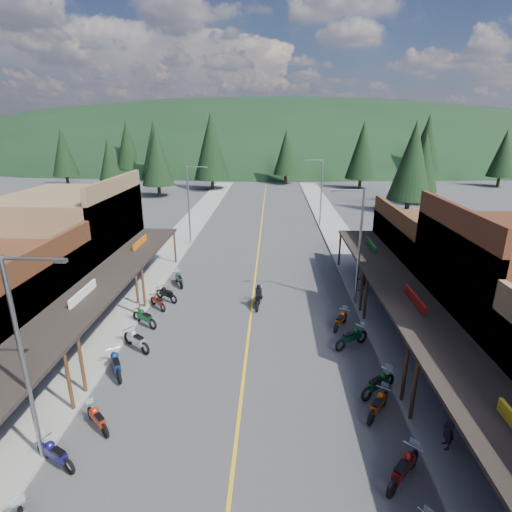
# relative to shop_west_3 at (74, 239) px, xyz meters

# --- Properties ---
(ground) EXTENTS (220.00, 220.00, 0.00)m
(ground) POSITION_rel_shop_west_3_xyz_m (13.78, -11.30, -3.52)
(ground) COLOR #38383A
(ground) RESTS_ON ground
(centerline) EXTENTS (0.15, 90.00, 0.01)m
(centerline) POSITION_rel_shop_west_3_xyz_m (13.78, 8.70, -3.51)
(centerline) COLOR gold
(centerline) RESTS_ON ground
(sidewalk_west) EXTENTS (3.40, 94.00, 0.15)m
(sidewalk_west) POSITION_rel_shop_west_3_xyz_m (5.08, 8.70, -3.44)
(sidewalk_west) COLOR gray
(sidewalk_west) RESTS_ON ground
(sidewalk_east) EXTENTS (3.40, 94.00, 0.15)m
(sidewalk_east) POSITION_rel_shop_west_3_xyz_m (22.48, 8.70, -3.44)
(sidewalk_east) COLOR gray
(sidewalk_east) RESTS_ON ground
(shop_west_3) EXTENTS (10.90, 10.20, 8.20)m
(shop_west_3) POSITION_rel_shop_west_3_xyz_m (0.00, 0.00, 0.00)
(shop_west_3) COLOR brown
(shop_west_3) RESTS_ON ground
(shop_east_3) EXTENTS (10.90, 10.20, 6.20)m
(shop_east_3) POSITION_rel_shop_west_3_xyz_m (27.54, 0.00, -0.99)
(shop_east_3) COLOR #4C2D16
(shop_east_3) RESTS_ON ground
(streetlight_0) EXTENTS (2.16, 0.18, 8.00)m
(streetlight_0) POSITION_rel_shop_west_3_xyz_m (6.83, -17.30, 0.94)
(streetlight_0) COLOR gray
(streetlight_0) RESTS_ON ground
(streetlight_1) EXTENTS (2.16, 0.18, 8.00)m
(streetlight_1) POSITION_rel_shop_west_3_xyz_m (6.83, 10.70, 0.94)
(streetlight_1) COLOR gray
(streetlight_1) RESTS_ON ground
(streetlight_2) EXTENTS (2.16, 0.18, 8.00)m
(streetlight_2) POSITION_rel_shop_west_3_xyz_m (20.74, -3.30, 0.94)
(streetlight_2) COLOR gray
(streetlight_2) RESTS_ON ground
(streetlight_3) EXTENTS (2.16, 0.18, 8.00)m
(streetlight_3) POSITION_rel_shop_west_3_xyz_m (20.74, 18.70, 0.94)
(streetlight_3) COLOR gray
(streetlight_3) RESTS_ON ground
(ridge_hill) EXTENTS (310.00, 140.00, 60.00)m
(ridge_hill) POSITION_rel_shop_west_3_xyz_m (13.78, 123.70, -3.52)
(ridge_hill) COLOR black
(ridge_hill) RESTS_ON ground
(pine_0) EXTENTS (5.04, 5.04, 11.00)m
(pine_0) POSITION_rel_shop_west_3_xyz_m (-26.22, 50.70, 2.96)
(pine_0) COLOR black
(pine_0) RESTS_ON ground
(pine_1) EXTENTS (5.88, 5.88, 12.50)m
(pine_1) POSITION_rel_shop_west_3_xyz_m (-10.22, 58.70, 3.72)
(pine_1) COLOR black
(pine_1) RESTS_ON ground
(pine_2) EXTENTS (6.72, 6.72, 14.00)m
(pine_2) POSITION_rel_shop_west_3_xyz_m (3.78, 46.70, 4.47)
(pine_2) COLOR black
(pine_2) RESTS_ON ground
(pine_3) EXTENTS (5.04, 5.04, 11.00)m
(pine_3) POSITION_rel_shop_west_3_xyz_m (17.78, 54.70, 2.96)
(pine_3) COLOR black
(pine_3) RESTS_ON ground
(pine_4) EXTENTS (5.88, 5.88, 12.50)m
(pine_4) POSITION_rel_shop_west_3_xyz_m (31.78, 48.70, 3.72)
(pine_4) COLOR black
(pine_4) RESTS_ON ground
(pine_5) EXTENTS (6.72, 6.72, 14.00)m
(pine_5) POSITION_rel_shop_west_3_xyz_m (47.78, 60.70, 4.47)
(pine_5) COLOR black
(pine_5) RESTS_ON ground
(pine_6) EXTENTS (5.04, 5.04, 11.00)m
(pine_6) POSITION_rel_shop_west_3_xyz_m (59.78, 52.70, 2.96)
(pine_6) COLOR black
(pine_6) RESTS_ON ground
(pine_7) EXTENTS (5.88, 5.88, 12.50)m
(pine_7) POSITION_rel_shop_west_3_xyz_m (-18.22, 64.70, 3.72)
(pine_7) COLOR black
(pine_7) RESTS_ON ground
(pine_8) EXTENTS (4.48, 4.48, 10.00)m
(pine_8) POSITION_rel_shop_west_3_xyz_m (-8.22, 28.70, 2.46)
(pine_8) COLOR black
(pine_8) RESTS_ON ground
(pine_9) EXTENTS (4.93, 4.93, 10.80)m
(pine_9) POSITION_rel_shop_west_3_xyz_m (37.78, 33.70, 2.86)
(pine_9) COLOR black
(pine_9) RESTS_ON ground
(pine_10) EXTENTS (5.38, 5.38, 11.60)m
(pine_10) POSITION_rel_shop_west_3_xyz_m (-4.22, 38.70, 3.27)
(pine_10) COLOR black
(pine_10) RESTS_ON ground
(pine_11) EXTENTS (5.82, 5.82, 12.40)m
(pine_11) POSITION_rel_shop_west_3_xyz_m (33.78, 26.70, 3.67)
(pine_11) COLOR black
(pine_11) RESTS_ON ground
(bike_west_5) EXTENTS (2.11, 1.55, 1.16)m
(bike_west_5) POSITION_rel_shop_west_3_xyz_m (7.35, -17.57, -2.94)
(bike_west_5) COLOR navy
(bike_west_5) RESTS_ON ground
(bike_west_6) EXTENTS (1.80, 1.76, 1.08)m
(bike_west_6) POSITION_rel_shop_west_3_xyz_m (8.09, -15.67, -2.98)
(bike_west_6) COLOR red
(bike_west_6) RESTS_ON ground
(bike_west_7) EXTENTS (1.82, 2.40, 1.33)m
(bike_west_7) POSITION_rel_shop_west_3_xyz_m (7.46, -11.96, -2.86)
(bike_west_7) COLOR navy
(bike_west_7) RESTS_ON ground
(bike_west_8) EXTENTS (2.26, 2.01, 1.30)m
(bike_west_8) POSITION_rel_shop_west_3_xyz_m (7.70, -9.63, -2.87)
(bike_west_8) COLOR #ABABB0
(bike_west_8) RESTS_ON ground
(bike_west_9) EXTENTS (2.18, 1.86, 1.24)m
(bike_west_9) POSITION_rel_shop_west_3_xyz_m (7.31, -6.91, -2.90)
(bike_west_9) COLOR #0C4020
(bike_west_9) RESTS_ON ground
(bike_west_10) EXTENTS (1.76, 1.82, 1.08)m
(bike_west_10) POSITION_rel_shop_west_3_xyz_m (7.47, -4.47, -2.98)
(bike_west_10) COLOR maroon
(bike_west_10) RESTS_ON ground
(bike_west_11) EXTENTS (2.10, 1.77, 1.19)m
(bike_west_11) POSITION_rel_shop_west_3_xyz_m (7.74, -3.27, -2.92)
(bike_west_11) COLOR black
(bike_west_11) RESTS_ON ground
(bike_west_12) EXTENTS (1.53, 2.18, 1.19)m
(bike_west_12) POSITION_rel_shop_west_3_xyz_m (8.00, -0.43, -2.92)
(bike_west_12) COLOR #0D4429
(bike_west_12) RESTS_ON ground
(bike_east_5) EXTENTS (2.05, 2.19, 1.29)m
(bike_east_5) POSITION_rel_shop_west_3_xyz_m (19.73, -17.75, -2.88)
(bike_east_5) COLOR maroon
(bike_east_5) RESTS_ON ground
(bike_east_6) EXTENTS (1.75, 2.11, 1.19)m
(bike_east_6) POSITION_rel_shop_west_3_xyz_m (19.70, -14.39, -2.93)
(bike_east_6) COLOR #A73A0B
(bike_east_6) RESTS_ON ground
(bike_east_7) EXTENTS (2.17, 1.94, 1.25)m
(bike_east_7) POSITION_rel_shop_west_3_xyz_m (20.05, -12.99, -2.89)
(bike_east_7) COLOR #0C3D1A
(bike_east_7) RESTS_ON ground
(bike_east_8) EXTENTS (2.34, 1.97, 1.32)m
(bike_east_8) POSITION_rel_shop_west_3_xyz_m (19.60, -8.91, -2.86)
(bike_east_8) COLOR #0B3821
(bike_east_8) RESTS_ON ground
(bike_east_9) EXTENTS (1.59, 2.14, 1.18)m
(bike_east_9) POSITION_rel_shop_west_3_xyz_m (19.35, -6.68, -2.93)
(bike_east_9) COLOR #A2410B
(bike_east_9) RESTS_ON ground
(rider_on_bike) EXTENTS (0.95, 2.32, 1.72)m
(rider_on_bike) POSITION_rel_shop_west_3_xyz_m (14.26, -3.92, -2.83)
(rider_on_bike) COLOR black
(rider_on_bike) RESTS_ON ground
(pedestrian_east_a) EXTENTS (0.42, 0.61, 1.62)m
(pedestrian_east_a) POSITION_rel_shop_west_3_xyz_m (21.83, -16.25, -2.56)
(pedestrian_east_a) COLOR black
(pedestrian_east_a) RESTS_ON sidewalk_east
(pedestrian_east_b) EXTENTS (1.01, 0.86, 1.80)m
(pedestrian_east_b) POSITION_rel_shop_west_3_xyz_m (21.74, -1.16, -2.47)
(pedestrian_east_b) COLOR brown
(pedestrian_east_b) RESTS_ON sidewalk_east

